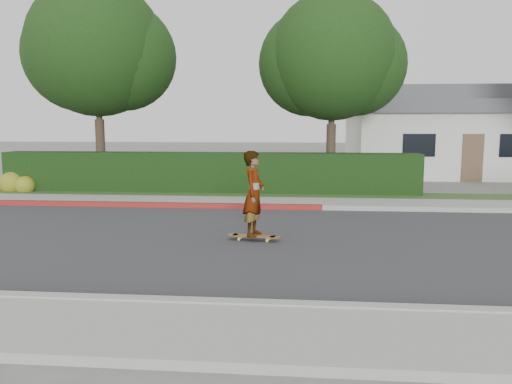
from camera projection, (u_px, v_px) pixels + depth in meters
ground at (283, 242)px, 10.73m from camera, size 120.00×120.00×0.00m
road at (283, 241)px, 10.73m from camera, size 60.00×8.00×0.01m
curb_near at (272, 307)px, 6.67m from camera, size 60.00×0.20×0.15m
sidewalk_near at (267, 336)px, 5.79m from camera, size 60.00×1.60×0.12m
curb_far at (288, 207)px, 14.76m from camera, size 60.00×0.20×0.15m
curb_red_section at (124, 204)px, 15.21m from camera, size 12.00×0.21×0.15m
sidewalk_far at (289, 203)px, 15.65m from camera, size 60.00×1.60×0.12m
planting_strip at (290, 196)px, 17.23m from camera, size 60.00×1.60×0.10m
hedge at (208, 173)px, 18.00m from camera, size 15.00×1.00×1.50m
flowering_shrub at (17, 184)px, 18.23m from camera, size 1.40×1.00×0.90m
tree_left at (98, 52)px, 19.27m from camera, size 5.99×5.21×8.00m
tree_center at (332, 61)px, 19.00m from camera, size 5.66×4.84×7.44m
house at (451, 132)px, 25.51m from camera, size 10.60×8.60×4.30m
skateboard at (254, 236)px, 10.78m from camera, size 1.18×0.40×0.11m
skateboarder at (254, 194)px, 10.66m from camera, size 0.56×0.74×1.83m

